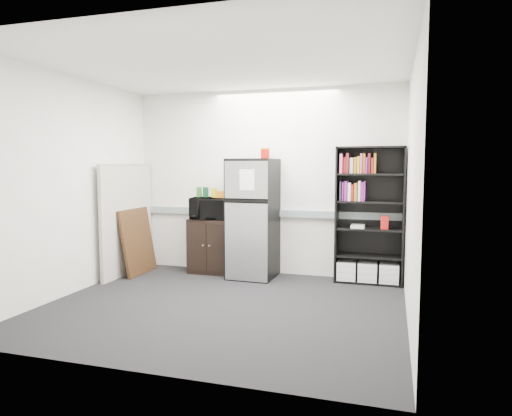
# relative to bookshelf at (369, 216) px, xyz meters

# --- Properties ---
(floor) EXTENTS (4.00, 4.00, 0.00)m
(floor) POSITION_rel_bookshelf_xyz_m (-1.53, -1.57, -0.91)
(floor) COLOR black
(floor) RESTS_ON ground
(wall_back) EXTENTS (4.00, 0.02, 2.70)m
(wall_back) POSITION_rel_bookshelf_xyz_m (-1.53, 0.18, 0.44)
(wall_back) COLOR white
(wall_back) RESTS_ON floor
(wall_right) EXTENTS (0.02, 3.50, 2.70)m
(wall_right) POSITION_rel_bookshelf_xyz_m (0.47, -1.57, 0.44)
(wall_right) COLOR white
(wall_right) RESTS_ON floor
(wall_left) EXTENTS (0.02, 3.50, 2.70)m
(wall_left) POSITION_rel_bookshelf_xyz_m (-3.53, -1.57, 0.44)
(wall_left) COLOR white
(wall_left) RESTS_ON floor
(ceiling) EXTENTS (4.00, 3.50, 0.02)m
(ceiling) POSITION_rel_bookshelf_xyz_m (-1.53, -1.57, 1.79)
(ceiling) COLOR white
(ceiling) RESTS_ON wall_back
(electrical_raceway) EXTENTS (3.92, 0.05, 0.10)m
(electrical_raceway) POSITION_rel_bookshelf_xyz_m (-1.53, 0.15, -0.01)
(electrical_raceway) COLOR gray
(electrical_raceway) RESTS_ON wall_back
(wall_note) EXTENTS (0.14, 0.00, 0.10)m
(wall_note) POSITION_rel_bookshelf_xyz_m (-1.88, 0.18, 0.64)
(wall_note) COLOR white
(wall_note) RESTS_ON wall_back
(bookshelf) EXTENTS (0.90, 0.34, 1.85)m
(bookshelf) POSITION_rel_bookshelf_xyz_m (0.00, 0.00, 0.00)
(bookshelf) COLOR black
(bookshelf) RESTS_ON floor
(cubicle_partition) EXTENTS (0.06, 1.30, 1.62)m
(cubicle_partition) POSITION_rel_bookshelf_xyz_m (-3.43, -0.49, -0.10)
(cubicle_partition) COLOR gray
(cubicle_partition) RESTS_ON floor
(cabinet) EXTENTS (0.65, 0.43, 0.81)m
(cabinet) POSITION_rel_bookshelf_xyz_m (-2.27, -0.06, -0.51)
(cabinet) COLOR black
(cabinet) RESTS_ON floor
(microwave) EXTENTS (0.62, 0.46, 0.32)m
(microwave) POSITION_rel_bookshelf_xyz_m (-2.27, -0.08, 0.06)
(microwave) COLOR black
(microwave) RESTS_ON cabinet
(snack_box_a) EXTENTS (0.08, 0.06, 0.15)m
(snack_box_a) POSITION_rel_bookshelf_xyz_m (-2.47, -0.05, 0.29)
(snack_box_a) COLOR #215C1A
(snack_box_a) RESTS_ON microwave
(snack_box_b) EXTENTS (0.07, 0.06, 0.15)m
(snack_box_b) POSITION_rel_bookshelf_xyz_m (-2.37, -0.05, 0.29)
(snack_box_b) COLOR #0D3C22
(snack_box_b) RESTS_ON microwave
(snack_box_c) EXTENTS (0.08, 0.07, 0.14)m
(snack_box_c) POSITION_rel_bookshelf_xyz_m (-2.24, -0.05, 0.28)
(snack_box_c) COLOR yellow
(snack_box_c) RESTS_ON microwave
(snack_bag) EXTENTS (0.19, 0.13, 0.10)m
(snack_bag) POSITION_rel_bookshelf_xyz_m (-2.07, -0.10, 0.26)
(snack_bag) COLOR orange
(snack_bag) RESTS_ON microwave
(refrigerator) EXTENTS (0.65, 0.68, 1.69)m
(refrigerator) POSITION_rel_bookshelf_xyz_m (-1.60, -0.14, -0.07)
(refrigerator) COLOR black
(refrigerator) RESTS_ON floor
(coffee_can) EXTENTS (0.13, 0.13, 0.18)m
(coffee_can) POSITION_rel_bookshelf_xyz_m (-1.46, -0.02, 0.87)
(coffee_can) COLOR #9C1107
(coffee_can) RESTS_ON refrigerator
(framed_poster) EXTENTS (0.20, 0.76, 0.97)m
(framed_poster) POSITION_rel_bookshelf_xyz_m (-3.30, -0.43, -0.43)
(framed_poster) COLOR black
(framed_poster) RESTS_ON floor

